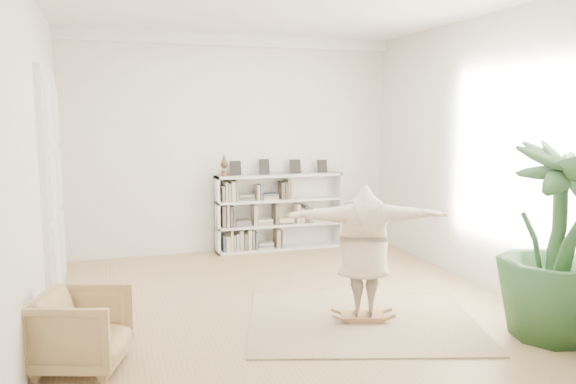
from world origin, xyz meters
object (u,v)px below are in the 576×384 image
at_px(person, 364,247).
at_px(houseplant, 556,241).
at_px(rocker_board, 363,316).
at_px(bookshelf, 279,213).
at_px(armchair, 82,330).

distance_m(person, houseplant, 1.95).
xyz_separation_m(rocker_board, person, (0.00, -0.00, 0.78)).
bearing_deg(rocker_board, houseplant, -14.04).
bearing_deg(bookshelf, armchair, -128.00).
bearing_deg(houseplant, bookshelf, 108.64).
bearing_deg(armchair, houseplant, -80.68).
relative_size(rocker_board, houseplant, 0.26).
height_order(bookshelf, rocker_board, bookshelf).
distance_m(bookshelf, armchair, 4.95).
relative_size(bookshelf, armchair, 2.83).
bearing_deg(bookshelf, houseplant, -71.36).
relative_size(bookshelf, rocker_board, 4.11).
xyz_separation_m(bookshelf, houseplant, (1.56, -4.61, 0.38)).
distance_m(armchair, rocker_board, 2.96).
xyz_separation_m(armchair, houseplant, (4.60, -0.72, 0.66)).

